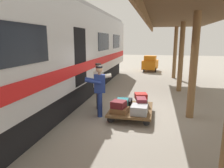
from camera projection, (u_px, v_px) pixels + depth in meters
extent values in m
plane|color=gray|center=(135.00, 113.00, 7.35)|extent=(60.00, 60.00, 0.00)
cylinder|color=brown|center=(175.00, 53.00, 13.84)|extent=(0.24, 0.24, 3.40)
cylinder|color=brown|center=(181.00, 57.00, 10.23)|extent=(0.24, 0.24, 3.40)
cylinder|color=brown|center=(193.00, 67.00, 6.62)|extent=(0.24, 0.24, 3.40)
cube|color=brown|center=(198.00, 8.00, 6.25)|extent=(3.20, 15.90, 0.16)
cube|color=brown|center=(146.00, 17.00, 6.62)|extent=(0.08, 15.90, 0.30)
cube|color=#B7BABF|center=(41.00, 45.00, 7.59)|extent=(3.00, 18.92, 2.90)
cube|color=black|center=(45.00, 95.00, 7.98)|extent=(2.55, 17.98, 0.90)
cube|color=#99999E|center=(38.00, 0.00, 7.27)|extent=(2.76, 18.55, 0.20)
cube|color=red|center=(81.00, 68.00, 7.44)|extent=(0.03, 18.55, 0.36)
cube|color=black|center=(117.00, 41.00, 13.58)|extent=(0.02, 2.08, 0.84)
cube|color=black|center=(104.00, 42.00, 10.42)|extent=(0.02, 2.08, 0.84)
cube|color=black|center=(20.00, 44.00, 4.09)|extent=(0.02, 2.08, 0.84)
cube|color=black|center=(79.00, 57.00, 7.37)|extent=(0.12, 1.10, 2.00)
cube|color=brown|center=(131.00, 109.00, 7.02)|extent=(1.38, 1.78, 0.07)
cylinder|color=black|center=(146.00, 122.00, 6.25)|extent=(0.21, 0.05, 0.21)
cylinder|color=black|center=(111.00, 119.00, 6.49)|extent=(0.21, 0.05, 0.21)
cylinder|color=black|center=(149.00, 108.00, 7.62)|extent=(0.21, 0.05, 0.21)
cylinder|color=black|center=(119.00, 106.00, 7.85)|extent=(0.21, 0.05, 0.21)
cube|color=black|center=(124.00, 101.00, 7.53)|extent=(0.52, 0.53, 0.16)
cube|color=#1E666B|center=(122.00, 104.00, 7.05)|extent=(0.41, 0.57, 0.29)
cube|color=#4C515B|center=(142.00, 102.00, 7.40)|extent=(0.44, 0.61, 0.22)
cube|color=brown|center=(120.00, 110.00, 6.60)|extent=(0.57, 0.53, 0.16)
cube|color=#9EA0A5|center=(139.00, 110.00, 6.45)|extent=(0.52, 0.56, 0.27)
cube|color=brown|center=(141.00, 106.00, 6.93)|extent=(0.37, 0.47, 0.18)
cube|color=maroon|center=(119.00, 104.00, 6.57)|extent=(0.49, 0.49, 0.21)
cube|color=#AD231E|center=(141.00, 96.00, 7.39)|extent=(0.50, 0.48, 0.19)
cube|color=maroon|center=(141.00, 101.00, 6.86)|extent=(0.39, 0.53, 0.20)
cylinder|color=navy|center=(100.00, 103.00, 7.13)|extent=(0.16, 0.16, 0.82)
cylinder|color=navy|center=(100.00, 105.00, 6.93)|extent=(0.16, 0.16, 0.82)
cube|color=navy|center=(99.00, 84.00, 6.88)|extent=(0.41, 0.33, 0.60)
cylinder|color=tan|center=(99.00, 74.00, 6.82)|extent=(0.09, 0.09, 0.06)
sphere|color=tan|center=(99.00, 70.00, 6.79)|extent=(0.22, 0.22, 0.22)
cylinder|color=black|center=(99.00, 67.00, 6.77)|extent=(0.21, 0.21, 0.06)
cylinder|color=navy|center=(93.00, 80.00, 6.99)|extent=(0.53, 0.27, 0.21)
cylinder|color=navy|center=(93.00, 82.00, 6.68)|extent=(0.53, 0.27, 0.21)
cylinder|color=#332D28|center=(99.00, 98.00, 7.72)|extent=(0.16, 0.16, 0.82)
cylinder|color=#332D28|center=(99.00, 97.00, 7.92)|extent=(0.16, 0.16, 0.82)
cube|color=silver|center=(98.00, 79.00, 7.67)|extent=(0.40, 0.30, 0.60)
cylinder|color=tan|center=(98.00, 70.00, 7.61)|extent=(0.09, 0.09, 0.06)
sphere|color=tan|center=(98.00, 66.00, 7.58)|extent=(0.22, 0.22, 0.22)
cylinder|color=#332D28|center=(98.00, 64.00, 7.56)|extent=(0.21, 0.21, 0.06)
cylinder|color=silver|center=(104.00, 77.00, 7.50)|extent=(0.54, 0.22, 0.21)
cylinder|color=silver|center=(104.00, 76.00, 7.81)|extent=(0.54, 0.22, 0.21)
cube|color=orange|center=(150.00, 65.00, 17.21)|extent=(1.32, 1.84, 0.70)
cube|color=orange|center=(150.00, 59.00, 16.77)|extent=(0.99, 0.82, 0.50)
cylinder|color=black|center=(155.00, 70.00, 16.62)|extent=(0.12, 0.40, 0.40)
cylinder|color=black|center=(144.00, 70.00, 16.80)|extent=(0.12, 0.40, 0.40)
cylinder|color=black|center=(156.00, 68.00, 17.76)|extent=(0.12, 0.40, 0.40)
cylinder|color=black|center=(145.00, 68.00, 17.95)|extent=(0.12, 0.40, 0.40)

